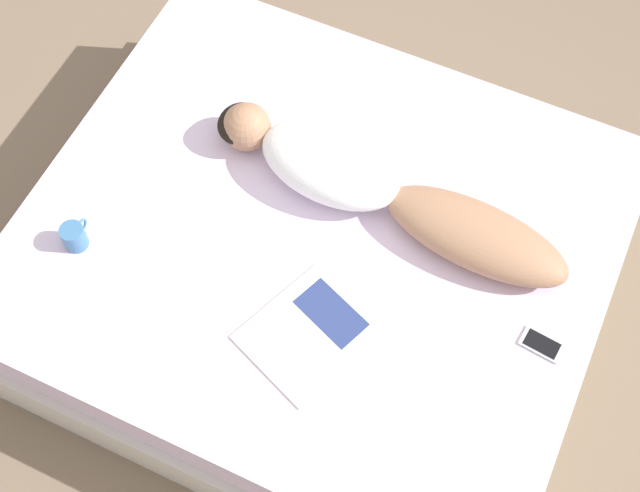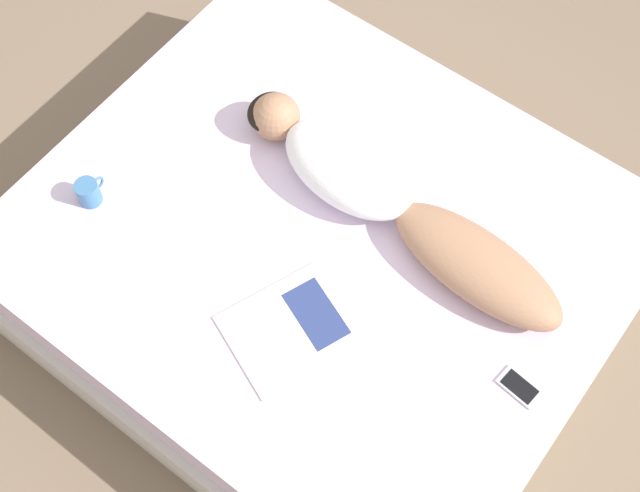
{
  "view_description": "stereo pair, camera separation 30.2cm",
  "coord_description": "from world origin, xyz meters",
  "views": [
    {
      "loc": [
        -1.36,
        -0.64,
        3.2
      ],
      "look_at": [
        -0.07,
        -0.04,
        0.54
      ],
      "focal_mm": 50.0,
      "sensor_mm": 36.0,
      "label": 1
    },
    {
      "loc": [
        -1.2,
        -0.9,
        3.2
      ],
      "look_at": [
        -0.07,
        -0.04,
        0.54
      ],
      "focal_mm": 50.0,
      "sensor_mm": 36.0,
      "label": 2
    }
  ],
  "objects": [
    {
      "name": "ground_plane",
      "position": [
        0.0,
        0.0,
        0.0
      ],
      "size": [
        12.0,
        12.0,
        0.0
      ],
      "primitive_type": "plane",
      "color": "#7A6651"
    },
    {
      "name": "bed",
      "position": [
        0.0,
        0.0,
        0.24
      ],
      "size": [
        1.8,
        2.06,
        0.49
      ],
      "color": "beige",
      "rests_on": "ground_plane"
    },
    {
      "name": "person",
      "position": [
        0.2,
        -0.12,
        0.57
      ],
      "size": [
        0.36,
        1.36,
        0.19
      ],
      "rotation": [
        0.0,
        0.0,
        -0.07
      ],
      "color": "#A37556",
      "rests_on": "bed"
    },
    {
      "name": "open_magazine",
      "position": [
        -0.35,
        -0.14,
        0.49
      ],
      "size": [
        0.5,
        0.46,
        0.01
      ],
      "rotation": [
        0.0,
        0.0,
        -0.38
      ],
      "color": "silver",
      "rests_on": "bed"
    },
    {
      "name": "coffee_mug",
      "position": [
        -0.39,
        0.73,
        0.54
      ],
      "size": [
        0.12,
        0.08,
        0.1
      ],
      "color": "teal",
      "rests_on": "bed"
    },
    {
      "name": "cell_phone",
      "position": [
        -0.08,
        -0.84,
        0.49
      ],
      "size": [
        0.09,
        0.14,
        0.01
      ],
      "rotation": [
        0.0,
        0.0,
        -0.11
      ],
      "color": "silver",
      "rests_on": "bed"
    }
  ]
}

